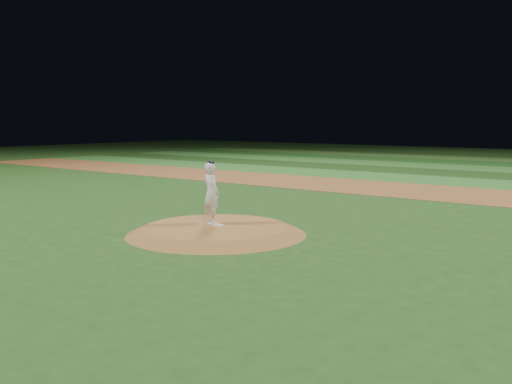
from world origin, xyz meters
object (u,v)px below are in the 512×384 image
at_px(pitchers_mound, 216,230).
at_px(rosin_bag, 208,221).
at_px(pitching_rubber, 216,225).
at_px(pitcher_on_mound, 211,193).

xyz_separation_m(pitchers_mound, rosin_bag, (-0.64, 0.34, 0.16)).
bearing_deg(rosin_bag, pitchers_mound, -27.81).
relative_size(pitching_rubber, rosin_bag, 5.53).
xyz_separation_m(rosin_bag, pitcher_on_mound, (0.27, -0.14, 0.94)).
distance_m(pitchers_mound, pitcher_on_mound, 1.17).
xyz_separation_m(pitching_rubber, rosin_bag, (-0.52, 0.23, 0.02)).
bearing_deg(pitching_rubber, pitcher_on_mound, 166.08).
height_order(pitchers_mound, pitching_rubber, pitching_rubber).
bearing_deg(pitcher_on_mound, pitchers_mound, -27.41).
distance_m(rosin_bag, pitcher_on_mound, 0.99).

